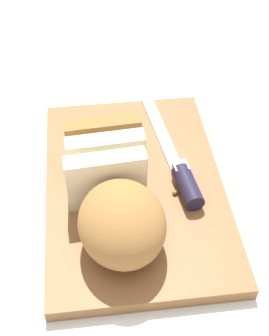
# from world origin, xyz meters

# --- Properties ---
(ground_plane) EXTENTS (3.00, 3.00, 0.00)m
(ground_plane) POSITION_xyz_m (0.00, 0.00, 0.00)
(ground_plane) COLOR silver
(cutting_board) EXTENTS (0.37, 0.26, 0.02)m
(cutting_board) POSITION_xyz_m (0.00, 0.00, 0.01)
(cutting_board) COLOR brown
(cutting_board) RESTS_ON ground_plane
(bread_loaf) EXTENTS (0.22, 0.13, 0.08)m
(bread_loaf) POSITION_xyz_m (-0.06, 0.03, 0.06)
(bread_loaf) COLOR #996633
(bread_loaf) RESTS_ON cutting_board
(bread_knife) EXTENTS (0.27, 0.07, 0.03)m
(bread_knife) POSITION_xyz_m (0.00, -0.06, 0.03)
(bread_knife) COLOR silver
(bread_knife) RESTS_ON cutting_board
(crumb_near_knife) EXTENTS (0.01, 0.01, 0.01)m
(crumb_near_knife) POSITION_xyz_m (0.01, 0.01, 0.02)
(crumb_near_knife) COLOR #A8753D
(crumb_near_knife) RESTS_ON cutting_board
(crumb_near_loaf) EXTENTS (0.01, 0.01, 0.01)m
(crumb_near_loaf) POSITION_xyz_m (-0.02, -0.05, 0.02)
(crumb_near_loaf) COLOR #A8753D
(crumb_near_loaf) RESTS_ON cutting_board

